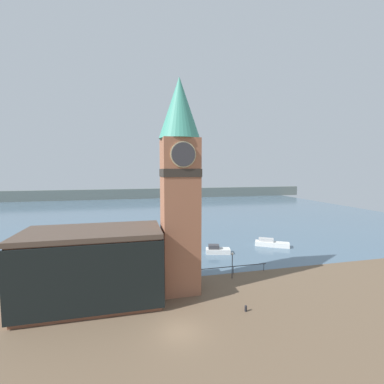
{
  "coord_description": "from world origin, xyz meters",
  "views": [
    {
      "loc": [
        -3.95,
        -21.34,
        14.31
      ],
      "look_at": [
        2.52,
        6.03,
        11.94
      ],
      "focal_mm": 24.0,
      "sensor_mm": 36.0,
      "label": 1
    }
  ],
  "objects_px": {
    "boat_far": "(271,243)",
    "mooring_bollard_far": "(246,308)",
    "clock_tower": "(180,180)",
    "pier_building": "(93,266)",
    "boat_near": "(217,250)",
    "lamp_post": "(232,260)",
    "mooring_bollard_near": "(200,285)"
  },
  "relations": [
    {
      "from": "pier_building",
      "to": "lamp_post",
      "type": "height_order",
      "value": "pier_building"
    },
    {
      "from": "mooring_bollard_far",
      "to": "lamp_post",
      "type": "distance_m",
      "value": 8.29
    },
    {
      "from": "pier_building",
      "to": "mooring_bollard_far",
      "type": "xyz_separation_m",
      "value": [
        15.25,
        -5.49,
        -3.66
      ]
    },
    {
      "from": "mooring_bollard_near",
      "to": "lamp_post",
      "type": "xyz_separation_m",
      "value": [
        4.84,
        1.79,
        2.06
      ]
    },
    {
      "from": "boat_near",
      "to": "boat_far",
      "type": "relative_size",
      "value": 0.72
    },
    {
      "from": "boat_near",
      "to": "mooring_bollard_far",
      "type": "bearing_deg",
      "value": -85.87
    },
    {
      "from": "lamp_post",
      "to": "boat_near",
      "type": "bearing_deg",
      "value": 82.13
    },
    {
      "from": "boat_near",
      "to": "lamp_post",
      "type": "distance_m",
      "value": 10.54
    },
    {
      "from": "pier_building",
      "to": "boat_far",
      "type": "xyz_separation_m",
      "value": [
        29.63,
        14.22,
        -3.45
      ]
    },
    {
      "from": "boat_near",
      "to": "lamp_post",
      "type": "xyz_separation_m",
      "value": [
        -1.42,
        -10.26,
        1.94
      ]
    },
    {
      "from": "boat_far",
      "to": "pier_building",
      "type": "bearing_deg",
      "value": -124.24
    },
    {
      "from": "clock_tower",
      "to": "pier_building",
      "type": "distance_m",
      "value": 13.37
    },
    {
      "from": "pier_building",
      "to": "boat_far",
      "type": "distance_m",
      "value": 33.05
    },
    {
      "from": "clock_tower",
      "to": "mooring_bollard_near",
      "type": "distance_m",
      "value": 13.01
    },
    {
      "from": "mooring_bollard_near",
      "to": "mooring_bollard_far",
      "type": "height_order",
      "value": "mooring_bollard_near"
    },
    {
      "from": "pier_building",
      "to": "mooring_bollard_far",
      "type": "relative_size",
      "value": 22.25
    },
    {
      "from": "clock_tower",
      "to": "boat_far",
      "type": "bearing_deg",
      "value": 33.8
    },
    {
      "from": "boat_far",
      "to": "mooring_bollard_far",
      "type": "relative_size",
      "value": 9.51
    },
    {
      "from": "clock_tower",
      "to": "mooring_bollard_near",
      "type": "bearing_deg",
      "value": -6.72
    },
    {
      "from": "boat_far",
      "to": "mooring_bollard_far",
      "type": "bearing_deg",
      "value": -96.01
    },
    {
      "from": "pier_building",
      "to": "mooring_bollard_far",
      "type": "bearing_deg",
      "value": -19.79
    },
    {
      "from": "boat_far",
      "to": "mooring_bollard_near",
      "type": "xyz_separation_m",
      "value": [
        -17.53,
        -13.67,
        -0.11
      ]
    },
    {
      "from": "mooring_bollard_near",
      "to": "lamp_post",
      "type": "bearing_deg",
      "value": 20.29
    },
    {
      "from": "clock_tower",
      "to": "boat_near",
      "type": "xyz_separation_m",
      "value": [
        8.72,
        11.77,
        -12.66
      ]
    },
    {
      "from": "pier_building",
      "to": "clock_tower",
      "type": "bearing_deg",
      "value": 4.97
    },
    {
      "from": "pier_building",
      "to": "mooring_bollard_near",
      "type": "distance_m",
      "value": 12.63
    },
    {
      "from": "lamp_post",
      "to": "clock_tower",
      "type": "bearing_deg",
      "value": -168.37
    },
    {
      "from": "boat_near",
      "to": "mooring_bollard_near",
      "type": "xyz_separation_m",
      "value": [
        -6.26,
        -12.05,
        -0.12
      ]
    },
    {
      "from": "pier_building",
      "to": "lamp_post",
      "type": "relative_size",
      "value": 4.09
    },
    {
      "from": "clock_tower",
      "to": "lamp_post",
      "type": "bearing_deg",
      "value": 11.63
    },
    {
      "from": "boat_near",
      "to": "boat_far",
      "type": "distance_m",
      "value": 11.38
    },
    {
      "from": "clock_tower",
      "to": "boat_near",
      "type": "bearing_deg",
      "value": 53.47
    }
  ]
}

